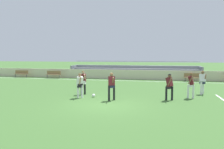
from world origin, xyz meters
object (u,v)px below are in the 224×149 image
bleacher_stand (134,71)px  bench_far_left (53,74)px  bench_centre_sideline (21,73)px  player_dark_pressing_high (191,83)px  bench_near_wall_gap (193,77)px  player_dark_challenging (83,80)px  soccer_ball (94,95)px  player_white_deep_cover (80,83)px  player_dark_dropping_back (169,85)px  player_dark_wide_right (112,84)px  player_white_wide_left (202,80)px

bleacher_stand → bench_far_left: size_ratio=8.92×
bench_centre_sideline → player_dark_pressing_high: size_ratio=1.08×
bench_near_wall_gap → player_dark_pressing_high: 9.51m
player_dark_pressing_high → player_dark_challenging: 7.23m
bench_far_left → player_dark_challenging: bearing=-52.7°
player_dark_challenging → soccer_ball: 1.56m
player_white_deep_cover → bench_near_wall_gap: bearing=51.9°
player_dark_pressing_high → bleacher_stand: bearing=112.6°
bench_near_wall_gap → player_dark_dropping_back: bearing=-105.3°
bench_far_left → soccer_ball: size_ratio=8.18×
player_dark_dropping_back → player_dark_pressing_high: player_dark_pressing_high is taller
bench_far_left → player_dark_wide_right: (9.69, -11.14, 0.48)m
player_dark_pressing_high → player_white_wide_left: (1.00, 1.75, 0.00)m
player_white_deep_cover → bench_centre_sideline: bearing=137.9°
bleacher_stand → player_dark_wide_right: bearing=-88.5°
bench_near_wall_gap → player_white_wide_left: size_ratio=1.08×
player_white_wide_left → soccer_ball: 7.77m
soccer_ball → bench_far_left: bearing=128.7°
bleacher_stand → player_dark_challenging: bearing=-99.1°
bench_near_wall_gap → player_dark_wide_right: (-6.26, -11.14, 0.48)m
bleacher_stand → bench_far_left: bearing=-161.6°
player_dark_wide_right → player_white_deep_cover: player_dark_wide_right is taller
bleacher_stand → player_dark_pressing_high: 13.52m
bench_far_left → player_dark_wide_right: 14.78m
bleacher_stand → player_white_wide_left: (6.19, -10.73, 0.17)m
player_dark_dropping_back → player_white_deep_cover: bearing=-175.2°
bench_near_wall_gap → bench_centre_sideline: 20.35m
bench_centre_sideline → soccer_ball: 16.39m
player_dark_pressing_high → bench_centre_sideline: bearing=153.6°
player_dark_dropping_back → bench_near_wall_gap: bearing=74.7°
bleacher_stand → bench_centre_sideline: bearing=-167.3°
player_dark_challenging → bench_near_wall_gap: bearing=47.9°
bleacher_stand → player_dark_wide_right: bleacher_stand is taller
player_dark_challenging → soccer_ball: player_dark_challenging is taller
bench_near_wall_gap → player_dark_pressing_high: bearing=-98.7°
bench_far_left → player_dark_dropping_back: size_ratio=1.10×
bench_near_wall_gap → player_dark_pressing_high: player_dark_pressing_high is taller
bleacher_stand → bench_far_left: 9.83m
player_dark_wide_right → soccer_ball: (-1.40, 0.77, -0.91)m
player_dark_challenging → bleacher_stand: bearing=80.9°
bleacher_stand → player_dark_dropping_back: size_ratio=9.79×
bench_far_left → player_white_wide_left: (15.51, -7.64, 0.45)m
bench_centre_sideline → player_white_wide_left: (19.91, -7.64, 0.45)m
player_dark_wide_right → player_white_deep_cover: size_ratio=1.06×
soccer_ball → player_dark_pressing_high: bearing=9.0°
player_dark_dropping_back → player_white_wide_left: 3.56m
soccer_ball → player_white_wide_left: bearing=20.7°
bench_centre_sideline → player_white_deep_cover: 16.04m
player_dark_pressing_high → player_dark_challenging: bearing=-178.4°
soccer_ball → player_dark_challenging: bearing=141.9°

